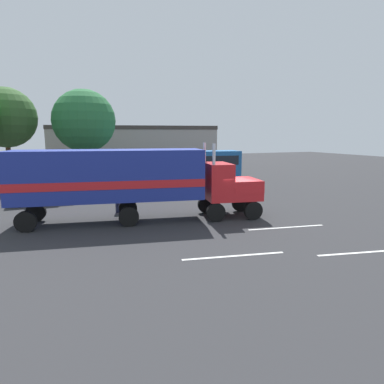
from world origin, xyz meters
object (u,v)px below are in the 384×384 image
object	(u,v)px
person_bystander	(118,199)
parked_car	(43,193)
tree_center	(84,121)
parked_bus	(184,165)
tree_left	(5,118)
semi_truck	(129,178)

from	to	relation	value
person_bystander	parked_car	bearing A→B (deg)	132.52
parked_car	tree_center	size ratio (longest dim) A/B	0.48
parked_bus	tree_left	bearing A→B (deg)	158.41
semi_truck	person_bystander	distance (m)	3.00
person_bystander	tree_center	xyz separation A→B (m)	(-0.66, 12.98, 5.39)
semi_truck	person_bystander	bearing A→B (deg)	95.81
semi_truck	parked_bus	xyz separation A→B (m)	(7.85, 11.50, -0.46)
parked_car	tree_center	xyz separation A→B (m)	(3.86, 8.05, 5.47)
semi_truck	tree_center	size ratio (longest dim) A/B	1.55
parked_bus	parked_car	size ratio (longest dim) A/B	2.53
person_bystander	parked_car	distance (m)	6.69
semi_truck	parked_bus	distance (m)	13.93
tree_left	tree_center	bearing A→B (deg)	-17.80
parked_bus	tree_center	bearing A→B (deg)	155.57
person_bystander	parked_bus	distance (m)	12.16
person_bystander	tree_left	world-z (taller)	tree_left
tree_left	tree_center	world-z (taller)	tree_left
parked_bus	parked_car	bearing A→B (deg)	-162.17
semi_truck	parked_car	size ratio (longest dim) A/B	3.24
person_bystander	parked_bus	world-z (taller)	parked_bus
tree_left	tree_center	xyz separation A→B (m)	(6.91, -2.22, -0.28)
parked_bus	tree_left	world-z (taller)	tree_left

